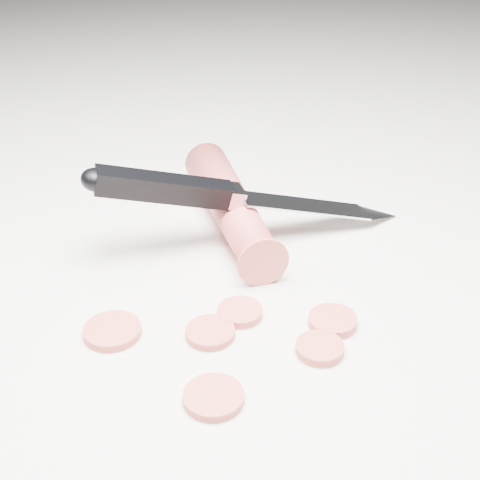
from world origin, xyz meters
TOP-DOWN VIEW (x-y plane):
  - ground at (0.00, 0.00)m, footprint 2.40×2.40m
  - carrot at (0.06, 0.08)m, footprint 0.08×0.19m
  - carrot_slice_0 at (-0.08, -0.00)m, footprint 0.04×0.04m
  - carrot_slice_1 at (0.06, -0.08)m, footprint 0.04×0.04m
  - carrot_slice_2 at (-0.03, -0.04)m, footprint 0.04×0.04m
  - carrot_slice_3 at (0.03, -0.10)m, footprint 0.03×0.03m
  - carrot_slice_4 at (-0.05, -0.10)m, footprint 0.04×0.04m
  - carrot_slice_5 at (0.00, -0.03)m, footprint 0.03×0.03m
  - kitchen_knife at (0.07, 0.06)m, footprint 0.28×0.10m

SIDE VIEW (x-z plane):
  - ground at x=0.00m, z-range 0.00..0.00m
  - carrot_slice_4 at x=-0.05m, z-range 0.00..0.01m
  - carrot_slice_2 at x=-0.03m, z-range 0.00..0.01m
  - carrot_slice_0 at x=-0.08m, z-range 0.00..0.01m
  - carrot_slice_5 at x=0.00m, z-range 0.00..0.01m
  - carrot_slice_3 at x=0.03m, z-range 0.00..0.01m
  - carrot_slice_1 at x=0.06m, z-range 0.00..0.01m
  - carrot at x=0.06m, z-range 0.00..0.04m
  - kitchen_knife at x=0.07m, z-range 0.00..0.09m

